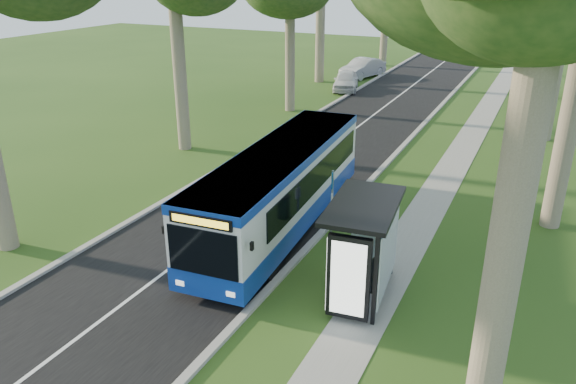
# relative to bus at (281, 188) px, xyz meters

# --- Properties ---
(ground) EXTENTS (120.00, 120.00, 0.00)m
(ground) POSITION_rel_bus_xyz_m (1.58, -1.48, -1.59)
(ground) COLOR #294A17
(ground) RESTS_ON ground
(road) EXTENTS (7.00, 100.00, 0.02)m
(road) POSITION_rel_bus_xyz_m (-1.92, 8.52, -1.58)
(road) COLOR black
(road) RESTS_ON ground
(kerb_east) EXTENTS (0.25, 100.00, 0.12)m
(kerb_east) POSITION_rel_bus_xyz_m (1.58, 8.52, -1.53)
(kerb_east) COLOR #9E9B93
(kerb_east) RESTS_ON ground
(kerb_west) EXTENTS (0.25, 100.00, 0.12)m
(kerb_west) POSITION_rel_bus_xyz_m (-5.42, 8.52, -1.53)
(kerb_west) COLOR #9E9B93
(kerb_west) RESTS_ON ground
(centre_line) EXTENTS (0.12, 100.00, 0.00)m
(centre_line) POSITION_rel_bus_xyz_m (-1.92, 8.52, -1.57)
(centre_line) COLOR white
(centre_line) RESTS_ON road
(footpath) EXTENTS (1.50, 100.00, 0.02)m
(footpath) POSITION_rel_bus_xyz_m (4.58, 8.52, -1.58)
(footpath) COLOR gray
(footpath) RESTS_ON ground
(bus) EXTENTS (3.19, 11.71, 3.07)m
(bus) POSITION_rel_bus_xyz_m (0.00, 0.00, 0.00)
(bus) COLOR white
(bus) RESTS_ON ground
(bus_stop_sign) EXTENTS (0.12, 0.35, 2.47)m
(bus_stop_sign) POSITION_rel_bus_xyz_m (1.88, 0.28, -0.04)
(bus_stop_sign) COLOR gray
(bus_stop_sign) RESTS_ON ground
(bus_shelter) EXTENTS (2.19, 3.60, 2.94)m
(bus_shelter) POSITION_rel_bus_xyz_m (4.24, -3.54, 0.50)
(bus_shelter) COLOR black
(bus_shelter) RESTS_ON ground
(litter_bin) EXTENTS (0.53, 0.53, 0.93)m
(litter_bin) POSITION_rel_bus_xyz_m (2.68, 1.03, -1.12)
(litter_bin) COLOR black
(litter_bin) RESTS_ON ground
(car_white) EXTENTS (2.88, 4.71, 1.50)m
(car_white) POSITION_rel_bus_xyz_m (-6.27, 24.30, -0.84)
(car_white) COLOR silver
(car_white) RESTS_ON ground
(car_silver) EXTENTS (2.98, 5.22, 1.63)m
(car_silver) POSITION_rel_bus_xyz_m (-6.72, 29.75, -0.78)
(car_silver) COLOR #A7AAAF
(car_silver) RESTS_ON ground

